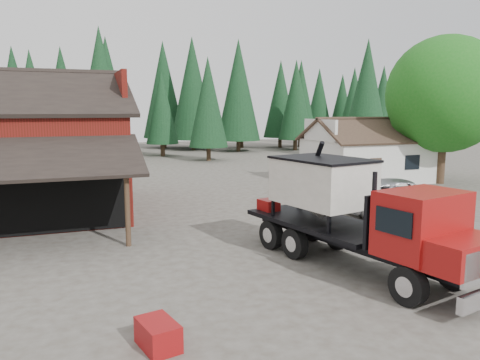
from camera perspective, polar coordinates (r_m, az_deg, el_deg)
name	(u,v)px	position (r m, az deg, el deg)	size (l,w,h in m)	color
ground	(285,246)	(18.15, 5.48, -7.99)	(120.00, 120.00, 0.00)	#494339
farmhouse	(367,158)	(35.47, 15.25, 2.62)	(8.60, 6.42, 4.65)	silver
deciduous_tree	(445,99)	(35.57, 23.74, 9.06)	(8.00, 8.00, 10.20)	#382619
conifer_backdrop	(133,153)	(58.35, -12.93, 3.29)	(76.00, 16.00, 16.00)	black
near_pine_b	(208,102)	(47.62, -3.91, 9.43)	(3.96, 3.96, 10.40)	#382619
near_pine_c	(367,93)	(51.14, 15.18, 10.22)	(4.84, 4.84, 12.40)	#382619
near_pine_d	(101,87)	(49.79, -16.60, 10.80)	(5.28, 5.28, 13.40)	#382619
feed_truck	(354,211)	(15.70, 13.77, -3.69)	(4.23, 9.29, 4.06)	black
silver_car	(403,196)	(24.71, 19.27, -1.91)	(2.90, 6.28, 1.74)	#ACAEB4
equip_box	(158,335)	(10.90, -9.97, -18.07)	(0.70, 1.10, 0.60)	maroon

